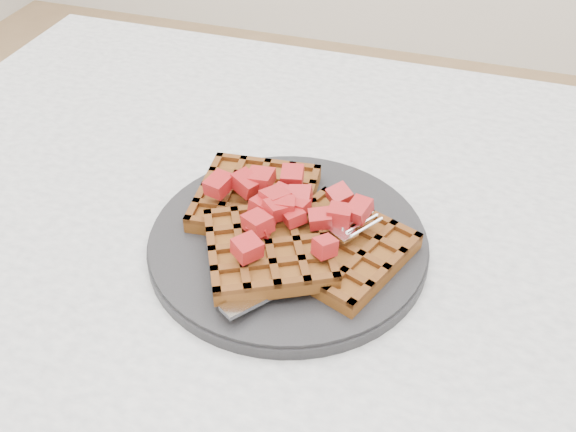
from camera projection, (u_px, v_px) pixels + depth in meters
The scene contains 5 objects.
table at pixel (376, 332), 0.68m from camera, with size 1.20×0.80×0.75m.
plate at pixel (288, 242), 0.61m from camera, with size 0.27×0.27×0.02m, color black.
waffles at pixel (287, 229), 0.60m from camera, with size 0.23×0.21×0.03m.
strawberry_pile at pixel (288, 204), 0.58m from camera, with size 0.15×0.15×0.02m, color maroon, non-canonical shape.
fork at pixel (315, 264), 0.56m from camera, with size 0.02×0.18×0.02m, color silver, non-canonical shape.
Camera 1 is at (0.05, -0.45, 1.17)m, focal length 40.00 mm.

